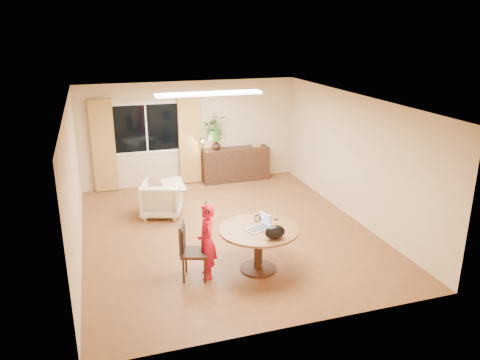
% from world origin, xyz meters
% --- Properties ---
extents(floor, '(6.50, 6.50, 0.00)m').
position_xyz_m(floor, '(0.00, 0.00, 0.00)').
color(floor, brown).
rests_on(floor, ground).
extents(ceiling, '(6.50, 6.50, 0.00)m').
position_xyz_m(ceiling, '(0.00, 0.00, 2.60)').
color(ceiling, white).
rests_on(ceiling, wall_back).
extents(wall_back, '(5.50, 0.00, 5.50)m').
position_xyz_m(wall_back, '(0.00, 3.25, 1.30)').
color(wall_back, tan).
rests_on(wall_back, floor).
extents(wall_left, '(0.00, 6.50, 6.50)m').
position_xyz_m(wall_left, '(-2.75, 0.00, 1.30)').
color(wall_left, tan).
rests_on(wall_left, floor).
extents(wall_right, '(0.00, 6.50, 6.50)m').
position_xyz_m(wall_right, '(2.75, 0.00, 1.30)').
color(wall_right, tan).
rests_on(wall_right, floor).
extents(window, '(1.70, 0.03, 1.30)m').
position_xyz_m(window, '(-1.10, 3.23, 1.50)').
color(window, white).
rests_on(window, wall_back).
extents(curtain_left, '(0.55, 0.08, 2.25)m').
position_xyz_m(curtain_left, '(-2.15, 3.15, 1.15)').
color(curtain_left, '#986431').
rests_on(curtain_left, wall_back).
extents(curtain_right, '(0.55, 0.08, 2.25)m').
position_xyz_m(curtain_right, '(-0.05, 3.15, 1.15)').
color(curtain_right, '#986431').
rests_on(curtain_right, wall_back).
extents(ceiling_panel, '(2.20, 0.35, 0.05)m').
position_xyz_m(ceiling_panel, '(0.00, 1.20, 2.57)').
color(ceiling_panel, white).
rests_on(ceiling_panel, ceiling).
extents(dining_table, '(1.32, 1.32, 0.75)m').
position_xyz_m(dining_table, '(0.09, -1.63, 0.59)').
color(dining_table, brown).
rests_on(dining_table, floor).
extents(dining_chair, '(0.56, 0.54, 0.96)m').
position_xyz_m(dining_chair, '(-0.97, -1.57, 0.48)').
color(dining_chair, black).
rests_on(dining_chair, floor).
extents(child, '(0.48, 0.34, 1.26)m').
position_xyz_m(child, '(-0.77, -1.59, 0.63)').
color(child, red).
rests_on(child, floor).
extents(laptop, '(0.45, 0.37, 0.26)m').
position_xyz_m(laptop, '(0.06, -1.66, 0.88)').
color(laptop, '#B7B7BC').
rests_on(laptop, dining_table).
extents(tumbler, '(0.08, 0.08, 0.10)m').
position_xyz_m(tumbler, '(0.16, -1.33, 0.80)').
color(tumbler, white).
rests_on(tumbler, dining_table).
extents(wine_glass, '(0.08, 0.08, 0.21)m').
position_xyz_m(wine_glass, '(0.50, -1.38, 0.85)').
color(wine_glass, white).
rests_on(wine_glass, dining_table).
extents(pot_lid, '(0.23, 0.23, 0.03)m').
position_xyz_m(pot_lid, '(0.32, -1.27, 0.77)').
color(pot_lid, white).
rests_on(pot_lid, dining_table).
extents(handbag, '(0.36, 0.25, 0.22)m').
position_xyz_m(handbag, '(0.20, -2.06, 0.86)').
color(handbag, black).
rests_on(handbag, dining_table).
extents(armchair, '(1.02, 1.03, 0.75)m').
position_xyz_m(armchair, '(-1.09, 1.23, 0.38)').
color(armchair, beige).
rests_on(armchair, floor).
extents(throw, '(0.51, 0.60, 0.03)m').
position_xyz_m(throw, '(-0.84, 1.14, 0.77)').
color(throw, beige).
rests_on(throw, armchair).
extents(sideboard, '(1.75, 0.43, 0.87)m').
position_xyz_m(sideboard, '(1.12, 3.01, 0.44)').
color(sideboard, black).
rests_on(sideboard, floor).
extents(vase, '(0.25, 0.25, 0.25)m').
position_xyz_m(vase, '(0.60, 3.01, 1.00)').
color(vase, black).
rests_on(vase, sideboard).
extents(bouquet, '(0.68, 0.62, 0.66)m').
position_xyz_m(bouquet, '(0.59, 3.01, 1.45)').
color(bouquet, '#235D24').
rests_on(bouquet, vase).
extents(book_stack, '(0.23, 0.20, 0.08)m').
position_xyz_m(book_stack, '(1.69, 3.01, 0.91)').
color(book_stack, '#976C4C').
rests_on(book_stack, sideboard).
extents(desk_lamp, '(0.18, 0.18, 0.35)m').
position_xyz_m(desk_lamp, '(0.24, 2.96, 1.05)').
color(desk_lamp, black).
rests_on(desk_lamp, sideboard).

